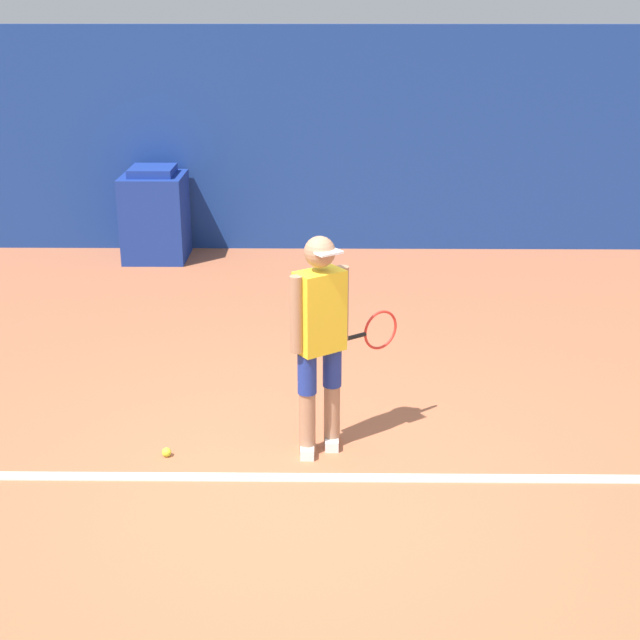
% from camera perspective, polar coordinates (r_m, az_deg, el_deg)
% --- Properties ---
extents(ground_plane, '(24.00, 24.00, 0.00)m').
position_cam_1_polar(ground_plane, '(6.30, -1.45, -10.44)').
color(ground_plane, '#B76642').
extents(back_wall, '(24.00, 0.10, 2.82)m').
position_cam_1_polar(back_wall, '(11.54, -0.49, 11.41)').
color(back_wall, navy).
rests_on(back_wall, ground_plane).
extents(court_baseline, '(21.60, 0.10, 0.01)m').
position_cam_1_polar(court_baseline, '(6.37, -1.43, -10.04)').
color(court_baseline, white).
rests_on(court_baseline, ground_plane).
extents(tennis_player, '(0.79, 0.60, 1.65)m').
position_cam_1_polar(tennis_player, '(6.35, 0.07, -1.00)').
color(tennis_player, '#A37556').
rests_on(tennis_player, ground_plane).
extents(tennis_ball, '(0.07, 0.07, 0.07)m').
position_cam_1_polar(tennis_ball, '(6.72, -9.79, -8.34)').
color(tennis_ball, '#D1E533').
rests_on(tennis_ball, ground_plane).
extents(covered_chair, '(0.77, 0.79, 1.17)m').
position_cam_1_polar(covered_chair, '(11.43, -10.50, 6.62)').
color(covered_chair, navy).
rests_on(covered_chair, ground_plane).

